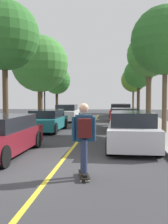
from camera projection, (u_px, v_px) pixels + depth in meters
name	position (u px, v px, depth m)	size (l,w,h in m)	color
ground	(56.00, 169.00, 7.34)	(80.00, 80.00, 0.00)	#353538
center_line	(75.00, 144.00, 11.32)	(0.12, 39.20, 0.01)	gold
parked_car_left_near	(47.00, 120.00, 15.87)	(1.88, 4.20, 1.25)	#196066
parked_car_left_far	(67.00, 113.00, 22.87)	(2.01, 4.72, 1.40)	white
parked_car_right_nearest	(132.00, 131.00, 10.29)	(1.94, 4.05, 1.42)	#B7B7BC
parked_car_right_near	(125.00, 120.00, 16.31)	(1.88, 4.08, 1.33)	maroon
parked_car_right_far	(121.00, 112.00, 23.41)	(2.01, 4.07, 1.45)	maroon
parked_car_right_farthest	(119.00, 110.00, 29.77)	(1.95, 4.37, 1.37)	#196066
street_tree_left_nearest	(4.00, 36.00, 14.53)	(3.76, 3.76, 7.06)	#4C3823
street_tree_left_near	(40.00, 64.00, 21.68)	(4.55, 4.55, 6.85)	#4C3823
street_tree_left_far	(57.00, 81.00, 28.34)	(2.88, 2.88, 5.11)	#3D2D1E
street_tree_right_nearest	(165.00, 41.00, 14.00)	(3.59, 3.59, 6.59)	brown
street_tree_right_near	(149.00, 56.00, 20.15)	(3.31, 3.31, 6.69)	brown
street_tree_right_far	(139.00, 74.00, 28.04)	(3.02, 3.02, 5.88)	#3D2D1E
street_tree_right_farthest	(133.00, 80.00, 34.90)	(3.15, 3.15, 5.76)	brown
fire_hydrant	(154.00, 125.00, 14.58)	(0.20, 0.20, 0.70)	#B2140F
streetlamp	(44.00, 78.00, 22.25)	(0.36, 0.24, 6.18)	#38383D
skateboard	(84.00, 174.00, 6.52)	(0.37, 0.87, 0.10)	black
skateboarder	(84.00, 134.00, 6.44)	(0.59, 0.71, 1.71)	black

